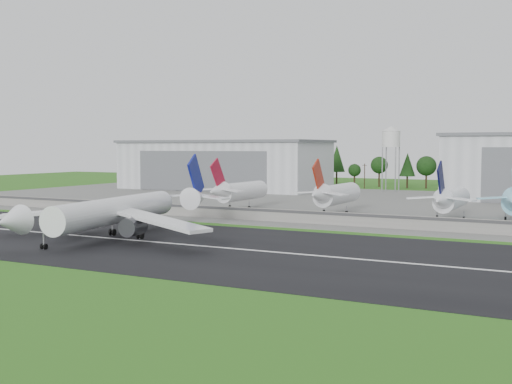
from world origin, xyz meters
The scene contains 13 objects.
ground centered at (0.00, 0.00, 0.00)m, with size 600.00×600.00×0.00m, color #286016.
runway centered at (0.00, 10.00, 0.05)m, with size 320.00×60.00×0.10m, color black.
runway_centerline centered at (0.00, 10.00, 0.11)m, with size 220.00×1.00×0.02m, color white.
apron centered at (0.00, 120.00, 0.05)m, with size 320.00×150.00×0.10m, color slate.
blast_fence centered at (0.00, 54.99, 1.81)m, with size 240.00×0.61×3.50m.
hangar_west centered at (-80.00, 164.92, 11.63)m, with size 97.00×44.00×23.20m.
water_tower centered at (-5.00, 185.00, 24.55)m, with size 8.40×8.40×29.40m.
utility_poles centered at (0.00, 200.00, 0.00)m, with size 230.00×3.00×12.00m, color black, non-canonical shape.
treeline centered at (0.00, 215.00, 0.00)m, with size 320.00×16.00×22.00m, color black, non-canonical shape.
main_airliner centered at (-16.17, 9.57, 4.89)m, with size 56.56×59.15×18.17m.
parked_jet_red_a centered at (-23.22, 76.57, 6.21)m, with size 7.36×31.29×16.72m.
parked_jet_red_b centered at (8.82, 76.58, 6.31)m, with size 7.36×31.29×16.82m.
parked_jet_navy centered at (41.66, 76.55, 6.09)m, with size 7.36×31.29×16.59m.
Camera 1 is at (74.78, -97.95, 19.89)m, focal length 45.00 mm.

